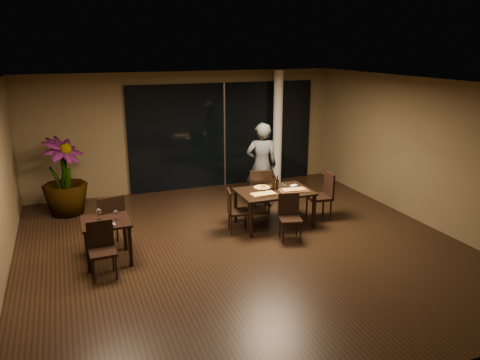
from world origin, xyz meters
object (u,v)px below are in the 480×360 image
at_px(chair_main_right, 323,193).
at_px(potted_plant, 64,177).
at_px(chair_main_far, 260,189).
at_px(bottle_a, 273,183).
at_px(bottle_b, 277,182).
at_px(chair_main_left, 235,209).
at_px(side_table, 106,227).
at_px(bottle_c, 273,182).
at_px(main_table, 274,194).
at_px(chair_side_near, 102,246).
at_px(diner, 262,165).
at_px(chair_side_far, 110,219).
at_px(chair_main_near, 290,214).

distance_m(chair_main_right, potted_plant, 5.64).
bearing_deg(chair_main_far, potted_plant, -8.07).
xyz_separation_m(bottle_a, bottle_b, (0.11, 0.03, -0.01)).
relative_size(chair_main_left, bottle_a, 2.74).
xyz_separation_m(side_table, bottle_c, (3.42, 0.61, 0.29)).
distance_m(main_table, chair_side_near, 3.67).
relative_size(chair_main_left, potted_plant, 0.51).
distance_m(chair_main_left, diner, 1.74).
xyz_separation_m(diner, bottle_a, (-0.25, -1.16, -0.07)).
relative_size(main_table, chair_side_far, 1.43).
height_order(bottle_a, bottle_c, bottle_c).
relative_size(chair_main_left, chair_side_near, 0.97).
xyz_separation_m(chair_main_near, chair_main_right, (1.16, 0.72, 0.08)).
bearing_deg(chair_main_far, chair_side_far, 25.56).
xyz_separation_m(chair_main_far, diner, (0.24, 0.47, 0.40)).
distance_m(main_table, chair_main_far, 0.73).
xyz_separation_m(side_table, potted_plant, (-0.61, 2.74, 0.23)).
relative_size(chair_main_near, chair_side_near, 0.98).
distance_m(chair_main_near, chair_side_near, 3.52).
xyz_separation_m(main_table, bottle_c, (0.02, 0.11, 0.24)).
distance_m(chair_main_far, chair_side_near, 3.91).
height_order(chair_side_near, potted_plant, potted_plant).
distance_m(chair_main_left, bottle_c, 1.02).
distance_m(chair_main_near, chair_main_right, 1.37).
bearing_deg(chair_main_near, potted_plant, 157.88).
bearing_deg(potted_plant, chair_main_far, -20.87).
relative_size(chair_main_right, diner, 0.52).
relative_size(chair_main_right, chair_side_near, 1.13).
bearing_deg(chair_main_right, side_table, -76.93).
bearing_deg(diner, chair_main_far, 75.91).
distance_m(chair_main_right, chair_side_near, 4.78).
height_order(chair_main_near, bottle_c, bottle_c).
xyz_separation_m(chair_main_left, bottle_b, (0.98, 0.11, 0.41)).
distance_m(potted_plant, bottle_b, 4.65).
bearing_deg(chair_side_far, potted_plant, -84.24).
bearing_deg(diner, main_table, 92.73).
height_order(chair_side_far, bottle_c, bottle_c).
xyz_separation_m(chair_main_far, chair_main_right, (1.17, -0.73, -0.00)).
height_order(diner, potted_plant, diner).
bearing_deg(bottle_c, chair_main_far, 94.08).
distance_m(chair_main_far, chair_main_left, 1.17).
bearing_deg(chair_main_far, bottle_c, 106.88).
bearing_deg(bottle_a, chair_main_left, -174.68).
relative_size(main_table, diner, 0.77).
xyz_separation_m(chair_main_right, bottle_c, (-1.13, 0.13, 0.34)).
xyz_separation_m(side_table, chair_side_near, (-0.13, -0.51, -0.12)).
xyz_separation_m(side_table, chair_side_far, (0.12, 0.48, -0.04)).
bearing_deg(bottle_b, diner, 83.08).
xyz_separation_m(chair_side_far, diner, (3.51, 1.21, 0.40)).
relative_size(chair_main_near, chair_side_far, 0.85).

